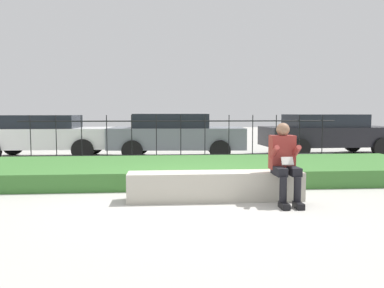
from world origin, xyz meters
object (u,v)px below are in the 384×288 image
Objects in this scene: car_parked_center at (176,134)px; car_parked_left at (44,135)px; stone_bench at (216,187)px; car_parked_right at (328,133)px; person_seated_reader at (284,159)px.

car_parked_left is (-4.14, 0.25, -0.01)m from car_parked_center.
car_parked_left reaches higher than stone_bench.
car_parked_left is at bearing 177.98° from car_parked_right.
person_seated_reader is 6.30m from car_parked_center.
car_parked_right is at bearing 0.81° from car_parked_left.
car_parked_center is at bearing -3.56° from car_parked_left.
stone_bench is at bearing -53.18° from car_parked_left.
stone_bench is 1.18m from person_seated_reader.
stone_bench is at bearing 165.62° from person_seated_reader.
stone_bench is 7.84m from car_parked_right.
car_parked_center is 5.16m from car_parked_right.
car_parked_right reaches higher than person_seated_reader.
stone_bench is 0.66× the size of car_parked_left.
car_parked_center is (-0.44, 5.86, 0.54)m from stone_bench.
car_parked_left is at bearing -179.65° from car_parked_center.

